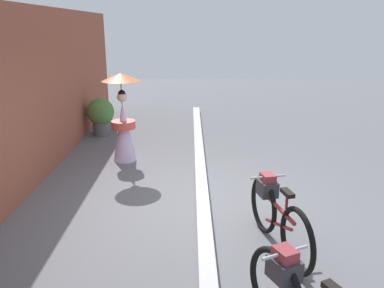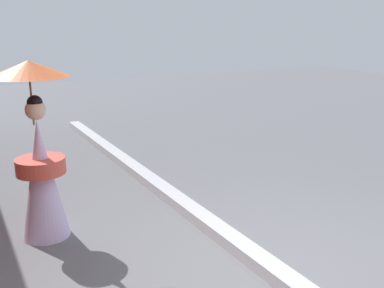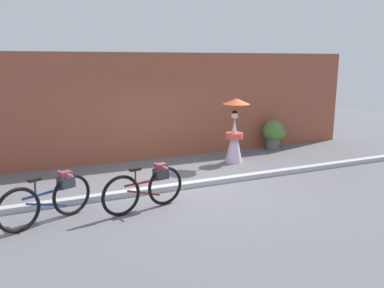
{
  "view_description": "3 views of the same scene",
  "coord_description": "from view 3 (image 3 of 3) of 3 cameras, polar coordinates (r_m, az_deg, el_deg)",
  "views": [
    {
      "loc": [
        -5.67,
        0.19,
        2.71
      ],
      "look_at": [
        0.12,
        0.17,
        0.95
      ],
      "focal_mm": 36.42,
      "sensor_mm": 36.0,
      "label": 1
    },
    {
      "loc": [
        -2.35,
        2.28,
        2.14
      ],
      "look_at": [
        0.64,
        0.62,
        1.21
      ],
      "focal_mm": 41.29,
      "sensor_mm": 36.0,
      "label": 2
    },
    {
      "loc": [
        -3.39,
        -7.79,
        2.84
      ],
      "look_at": [
        0.29,
        0.47,
        0.9
      ],
      "focal_mm": 36.5,
      "sensor_mm": 36.0,
      "label": 3
    }
  ],
  "objects": [
    {
      "name": "building_wall",
      "position": [
        11.46,
        -6.66,
        5.5
      ],
      "size": [
        14.0,
        0.4,
        3.06
      ],
      "primitive_type": "cube",
      "color": "brown",
      "rests_on": "ground_plane"
    },
    {
      "name": "bicycle_near_officer",
      "position": [
        7.6,
        -6.63,
        -6.27
      ],
      "size": [
        1.72,
        0.54,
        0.87
      ],
      "color": "black",
      "rests_on": "ground_plane"
    },
    {
      "name": "ground_plane",
      "position": [
        8.96,
        -0.45,
        -6.35
      ],
      "size": [
        30.0,
        30.0,
        0.0
      ],
      "primitive_type": "plane",
      "color": "slate"
    },
    {
      "name": "bicycle_far_side",
      "position": [
        7.42,
        -20.09,
        -7.41
      ],
      "size": [
        1.65,
        0.81,
        0.87
      ],
      "color": "black",
      "rests_on": "ground_plane"
    },
    {
      "name": "person_with_parasol",
      "position": [
        11.02,
        6.24,
        1.9
      ],
      "size": [
        0.77,
        0.77,
        1.81
      ],
      "color": "silver",
      "rests_on": "ground_plane"
    },
    {
      "name": "sidewalk_curb",
      "position": [
        8.94,
        -0.45,
        -5.98
      ],
      "size": [
        14.0,
        0.2,
        0.12
      ],
      "primitive_type": "cube",
      "color": "#B2B2B7",
      "rests_on": "ground_plane"
    },
    {
      "name": "potted_plant_by_door",
      "position": [
        12.91,
        11.9,
        1.6
      ],
      "size": [
        0.71,
        0.69,
        0.95
      ],
      "color": "#59595B",
      "rests_on": "ground_plane"
    }
  ]
}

